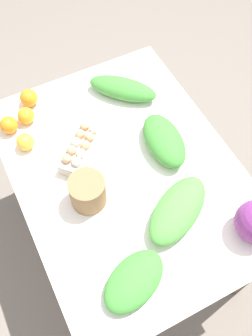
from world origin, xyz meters
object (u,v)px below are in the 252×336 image
(orange_2, at_px, (29,98))
(orange_3, at_px, (25,142))
(orange_0, at_px, (9,125))
(orange_1, at_px, (26,116))
(greens_bunch_scallion, at_px, (178,210))
(paper_bag, at_px, (88,192))
(greens_bunch_chard, at_px, (164,141))
(egg_carton, at_px, (81,147))
(greens_bunch_dandelion, at_px, (134,281))
(greens_bunch_beet_tops, at_px, (123,89))

(orange_2, xyz_separation_m, orange_3, (-0.22, 0.09, -0.00))
(orange_0, height_order, orange_1, orange_0)
(greens_bunch_scallion, distance_m, orange_0, 0.80)
(paper_bag, bearing_deg, greens_bunch_chard, -77.50)
(orange_2, height_order, orange_3, orange_2)
(egg_carton, distance_m, orange_0, 0.34)
(greens_bunch_chard, relative_size, orange_3, 3.74)
(greens_bunch_dandelion, relative_size, greens_bunch_chard, 0.91)
(greens_bunch_beet_tops, height_order, orange_1, greens_bunch_beet_tops)
(greens_bunch_scallion, relative_size, greens_bunch_dandelion, 1.27)
(greens_bunch_dandelion, xyz_separation_m, orange_0, (0.82, 0.18, 0.00))
(greens_bunch_scallion, distance_m, greens_bunch_beet_tops, 0.64)
(greens_bunch_chard, relative_size, orange_0, 3.61)
(greens_bunch_chard, bearing_deg, orange_0, 55.67)
(greens_bunch_beet_tops, bearing_deg, paper_bag, 139.66)
(greens_bunch_scallion, height_order, orange_3, greens_bunch_scallion)
(greens_bunch_beet_tops, bearing_deg, greens_bunch_chard, -176.29)
(greens_bunch_dandelion, height_order, orange_0, orange_0)
(egg_carton, relative_size, orange_3, 3.36)
(greens_bunch_chard, relative_size, orange_1, 3.76)
(orange_1, bearing_deg, greens_bunch_beet_tops, -96.80)
(egg_carton, bearing_deg, greens_bunch_beet_tops, 173.27)
(greens_bunch_beet_tops, height_order, greens_bunch_chard, greens_bunch_chard)
(orange_3, bearing_deg, paper_bag, -158.73)
(paper_bag, height_order, orange_3, paper_bag)
(greens_bunch_dandelion, xyz_separation_m, orange_1, (0.84, 0.09, 0.00))
(egg_carton, relative_size, greens_bunch_beet_tops, 0.79)
(egg_carton, height_order, orange_1, egg_carton)
(egg_carton, bearing_deg, paper_bag, 31.16)
(egg_carton, bearing_deg, orange_1, -102.95)
(greens_bunch_dandelion, bearing_deg, orange_2, 2.99)
(paper_bag, xyz_separation_m, orange_2, (0.56, 0.04, -0.03))
(greens_bunch_beet_tops, height_order, greens_bunch_dandelion, greens_bunch_beet_tops)
(greens_bunch_scallion, height_order, greens_bunch_dandelion, greens_bunch_scallion)
(greens_bunch_beet_tops, relative_size, greens_bunch_chard, 1.14)
(paper_bag, xyz_separation_m, greens_bunch_dandelion, (-0.36, -0.01, -0.03))
(orange_0, bearing_deg, greens_bunch_beet_tops, -94.02)
(greens_bunch_dandelion, bearing_deg, orange_0, 12.04)
(greens_bunch_beet_tops, distance_m, orange_1, 0.45)
(orange_0, xyz_separation_m, orange_2, (0.10, -0.13, 0.00))
(greens_bunch_beet_tops, xyz_separation_m, greens_bunch_chard, (-0.34, -0.02, 0.01))
(greens_bunch_scallion, relative_size, greens_bunch_chard, 1.16)
(greens_bunch_scallion, height_order, greens_bunch_chard, greens_bunch_chard)
(greens_bunch_scallion, xyz_separation_m, greens_bunch_dandelion, (-0.16, 0.26, -0.01))
(greens_bunch_scallion, xyz_separation_m, orange_0, (0.67, 0.44, -0.01))
(greens_bunch_scallion, bearing_deg, orange_3, 36.22)
(orange_2, bearing_deg, greens_bunch_chard, -138.65)
(greens_bunch_chard, bearing_deg, greens_bunch_beet_tops, 3.71)
(egg_carton, distance_m, paper_bag, 0.22)
(greens_bunch_dandelion, height_order, orange_1, orange_1)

